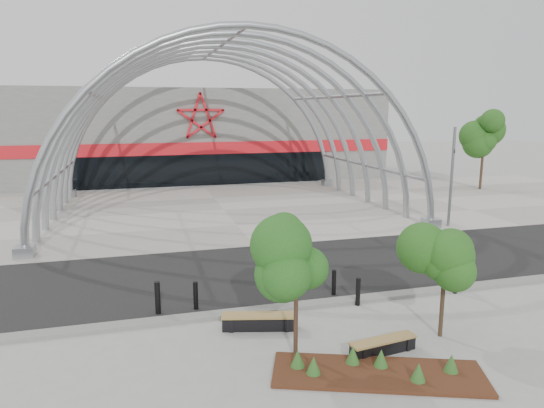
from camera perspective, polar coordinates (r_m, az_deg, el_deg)
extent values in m
plane|color=gray|center=(16.37, 3.79, -11.62)|extent=(140.00, 140.00, 0.00)
cube|color=black|center=(19.49, 0.39, -7.77)|extent=(140.00, 7.00, 0.02)
cube|color=#9C968D|center=(30.81, -5.68, -0.71)|extent=(60.00, 17.00, 0.04)
cube|color=slate|center=(16.13, 4.09, -11.75)|extent=(60.00, 0.50, 0.12)
cube|color=slate|center=(48.06, -9.46, 8.25)|extent=(34.00, 15.00, 8.00)
cube|color=black|center=(40.91, -8.24, 3.99)|extent=(22.00, 0.25, 2.60)
cube|color=red|center=(40.73, -8.31, 6.51)|extent=(34.00, 0.30, 1.00)
torus|color=#9A9FA4|center=(23.66, -2.58, -4.37)|extent=(20.36, 0.36, 20.36)
torus|color=#9A9FA4|center=(26.03, -3.80, -2.94)|extent=(20.36, 0.36, 20.36)
torus|color=#9A9FA4|center=(28.41, -4.82, -1.75)|extent=(20.36, 0.36, 20.36)
torus|color=#9A9FA4|center=(30.82, -5.68, -0.74)|extent=(20.36, 0.36, 20.36)
torus|color=#9A9FA4|center=(33.24, -6.41, 0.12)|extent=(20.36, 0.36, 20.36)
torus|color=#9A9FA4|center=(35.67, -7.05, 0.86)|extent=(20.36, 0.36, 20.36)
torus|color=#9A9FA4|center=(38.11, -7.60, 1.51)|extent=(20.36, 0.36, 20.36)
cylinder|color=#9A9FA4|center=(33.37, 10.85, 4.53)|extent=(0.20, 15.00, 0.20)
cylinder|color=#9A9FA4|center=(32.11, 6.90, 12.41)|extent=(0.20, 15.00, 0.20)
cylinder|color=#9A9FA4|center=(30.38, -6.06, 18.05)|extent=(0.20, 15.00, 0.20)
cylinder|color=#9A9FA4|center=(29.82, -19.77, 11.95)|extent=(0.20, 15.00, 0.20)
cylinder|color=#9A9FA4|center=(30.33, -24.09, 3.10)|extent=(0.20, 15.00, 0.20)
cube|color=#9A9FA4|center=(23.59, -27.09, -5.04)|extent=(0.80, 0.80, 0.50)
cube|color=#9A9FA4|center=(38.06, -22.69, 1.11)|extent=(0.80, 0.80, 0.50)
cube|color=#9A9FA4|center=(27.52, 18.19, -2.17)|extent=(0.80, 0.80, 0.50)
cube|color=#9A9FA4|center=(40.61, 6.52, 2.49)|extent=(0.80, 0.80, 0.50)
cube|color=#37140D|center=(12.65, 12.38, -18.93)|extent=(5.30, 3.23, 0.10)
cone|color=#316225|center=(12.24, 4.91, -18.34)|extent=(0.35, 0.35, 0.44)
cone|color=#316225|center=(12.78, 12.71, -17.22)|extent=(0.35, 0.35, 0.44)
cone|color=#316225|center=(12.41, 16.85, -18.37)|extent=(0.35, 0.35, 0.44)
cone|color=#316225|center=(12.80, 9.49, -17.07)|extent=(0.35, 0.35, 0.44)
cone|color=#316225|center=(13.03, 20.35, -17.11)|extent=(0.35, 0.35, 0.44)
cone|color=#316225|center=(12.50, 3.04, -17.64)|extent=(0.35, 0.35, 0.44)
cylinder|color=slate|center=(27.73, 20.37, 2.93)|extent=(0.15, 0.15, 5.39)
imported|color=black|center=(27.60, 20.54, 5.37)|extent=(0.32, 0.76, 0.15)
cylinder|color=#331C16|center=(12.83, 2.82, -13.87)|extent=(0.11, 0.11, 1.82)
ellipsoid|color=#154E15|center=(12.22, 2.89, -6.81)|extent=(1.56, 1.56, 1.99)
cylinder|color=black|center=(14.66, 19.37, -11.25)|extent=(0.12, 0.12, 1.80)
ellipsoid|color=#184D12|center=(14.14, 19.80, -5.09)|extent=(1.49, 1.49, 1.97)
cube|color=black|center=(14.56, -1.52, -13.85)|extent=(2.17, 0.91, 0.36)
cube|color=black|center=(14.57, -4.76, -13.72)|extent=(0.24, 0.49, 0.43)
cube|color=black|center=(14.56, 1.72, -13.70)|extent=(0.24, 0.49, 0.43)
cube|color=olive|center=(14.46, -1.52, -12.97)|extent=(2.23, 0.99, 0.06)
cube|color=black|center=(13.61, 12.91, -16.13)|extent=(1.89, 0.62, 0.32)
cube|color=black|center=(13.23, 10.37, -16.73)|extent=(0.17, 0.42, 0.37)
cube|color=black|center=(13.99, 15.30, -15.34)|extent=(0.17, 0.42, 0.37)
cube|color=olive|center=(13.51, 12.95, -15.33)|extent=(1.95, 0.69, 0.06)
cylinder|color=black|center=(15.80, -13.30, -10.72)|extent=(0.17, 0.17, 1.05)
cylinder|color=black|center=(15.92, -8.97, -10.62)|extent=(0.15, 0.15, 0.93)
cylinder|color=black|center=(16.30, 10.09, -10.13)|extent=(0.15, 0.15, 0.93)
cylinder|color=black|center=(17.00, 7.29, -9.16)|extent=(0.15, 0.15, 0.91)
cylinder|color=black|center=(18.20, 20.79, -8.31)|extent=(0.16, 0.16, 0.99)
cylinder|color=black|center=(41.71, 23.41, 3.62)|extent=(0.20, 0.20, 3.03)
ellipsoid|color=#174611|center=(41.48, 23.70, 7.38)|extent=(2.70, 2.70, 3.30)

